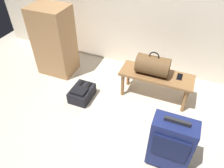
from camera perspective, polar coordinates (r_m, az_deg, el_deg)
ground_plane at (r=2.66m, az=3.18°, el=-14.50°), size 6.60×6.60×0.00m
bench at (r=2.98m, az=11.82°, el=1.60°), size 1.00×0.36×0.42m
duffel_bag_brown at (r=2.87m, az=10.97°, el=4.99°), size 0.44×0.26×0.34m
cell_phone at (r=2.97m, az=17.80°, el=1.89°), size 0.07×0.14×0.01m
suitcase_upright_navy at (r=2.25m, az=15.52°, el=-15.24°), size 0.42×0.24×0.72m
backpack_dark at (r=3.10m, az=-8.15°, el=-2.41°), size 0.28×0.38×0.21m
side_cabinet at (r=3.49m, az=-15.33°, el=11.10°), size 0.56×0.44×1.10m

